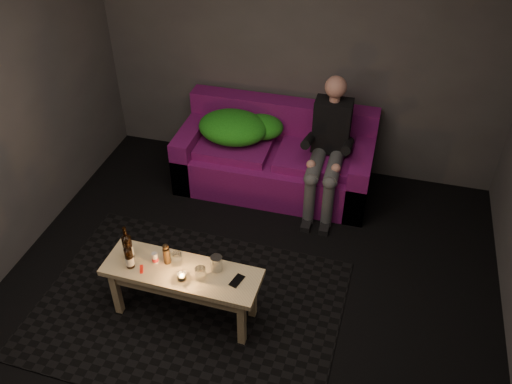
% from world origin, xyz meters
% --- Properties ---
extents(floor, '(4.50, 4.50, 0.00)m').
position_xyz_m(floor, '(0.00, 0.00, 0.00)').
color(floor, black).
rests_on(floor, ground).
extents(room, '(4.50, 4.50, 4.50)m').
position_xyz_m(room, '(0.00, 0.47, 1.64)').
color(room, silver).
rests_on(room, ground).
extents(rug, '(2.39, 1.76, 0.01)m').
position_xyz_m(rug, '(-0.39, 0.03, 0.01)').
color(rug, black).
rests_on(rug, floor).
extents(sofa, '(1.88, 0.85, 0.81)m').
position_xyz_m(sofa, '(-0.12, 1.82, 0.29)').
color(sofa, '#750F5E').
rests_on(sofa, floor).
extents(green_blanket, '(0.83, 0.56, 0.28)m').
position_xyz_m(green_blanket, '(-0.50, 1.81, 0.61)').
color(green_blanket, '#1B7916').
rests_on(green_blanket, sofa).
extents(person, '(0.34, 0.78, 1.25)m').
position_xyz_m(person, '(0.40, 1.66, 0.65)').
color(person, black).
rests_on(person, sofa).
extents(coffee_table, '(1.18, 0.40, 0.48)m').
position_xyz_m(coffee_table, '(-0.39, -0.02, 0.39)').
color(coffee_table, tan).
rests_on(coffee_table, rug).
extents(beer_bottle_a, '(0.07, 0.07, 0.29)m').
position_xyz_m(beer_bottle_a, '(-0.81, 0.01, 0.59)').
color(beer_bottle_a, black).
rests_on(beer_bottle_a, coffee_table).
extents(beer_bottle_b, '(0.06, 0.06, 0.25)m').
position_xyz_m(beer_bottle_b, '(-0.76, -0.08, 0.57)').
color(beer_bottle_b, black).
rests_on(beer_bottle_b, coffee_table).
extents(salt_shaker, '(0.05, 0.05, 0.09)m').
position_xyz_m(salt_shaker, '(-0.60, 0.01, 0.53)').
color(salt_shaker, silver).
rests_on(salt_shaker, coffee_table).
extents(pepper_mill, '(0.05, 0.05, 0.14)m').
position_xyz_m(pepper_mill, '(-0.52, 0.03, 0.55)').
color(pepper_mill, black).
rests_on(pepper_mill, coffee_table).
extents(tumbler_back, '(0.09, 0.09, 0.10)m').
position_xyz_m(tumbler_back, '(-0.45, 0.04, 0.53)').
color(tumbler_back, white).
rests_on(tumbler_back, coffee_table).
extents(tealight, '(0.07, 0.07, 0.05)m').
position_xyz_m(tealight, '(-0.35, -0.10, 0.50)').
color(tealight, white).
rests_on(tealight, coffee_table).
extents(tumbler_front, '(0.09, 0.09, 0.10)m').
position_xyz_m(tumbler_front, '(-0.23, -0.06, 0.53)').
color(tumbler_front, white).
rests_on(tumbler_front, coffee_table).
extents(steel_cup, '(0.10, 0.10, 0.12)m').
position_xyz_m(steel_cup, '(-0.15, 0.06, 0.54)').
color(steel_cup, '#A9ACB0').
rests_on(steel_cup, coffee_table).
extents(smartphone, '(0.10, 0.14, 0.01)m').
position_xyz_m(smartphone, '(0.03, -0.01, 0.48)').
color(smartphone, black).
rests_on(smartphone, coffee_table).
extents(red_lighter, '(0.05, 0.08, 0.01)m').
position_xyz_m(red_lighter, '(-0.67, -0.09, 0.49)').
color(red_lighter, red).
rests_on(red_lighter, coffee_table).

